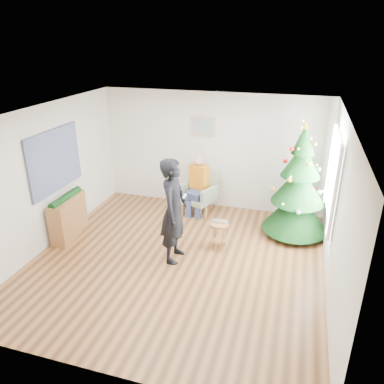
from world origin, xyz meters
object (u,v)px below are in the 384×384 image
(armchair, at_px, (199,197))
(standing_man, at_px, (174,211))
(stool, at_px, (219,235))
(console, at_px, (68,217))
(christmas_tree, at_px, (299,186))

(armchair, distance_m, standing_man, 2.05)
(stool, bearing_deg, console, -172.86)
(stool, bearing_deg, christmas_tree, 36.18)
(christmas_tree, distance_m, armchair, 2.25)
(christmas_tree, height_order, armchair, christmas_tree)
(stool, distance_m, standing_man, 1.09)
(christmas_tree, distance_m, standing_man, 2.50)
(stool, bearing_deg, armchair, 118.86)
(armchair, bearing_deg, christmas_tree, 7.93)
(standing_man, bearing_deg, console, 84.94)
(stool, height_order, standing_man, standing_man)
(stool, xyz_separation_m, console, (-2.94, -0.37, 0.13))
(christmas_tree, xyz_separation_m, standing_man, (-2.00, -1.51, -0.09))
(console, bearing_deg, christmas_tree, 11.54)
(standing_man, bearing_deg, stool, -51.78)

